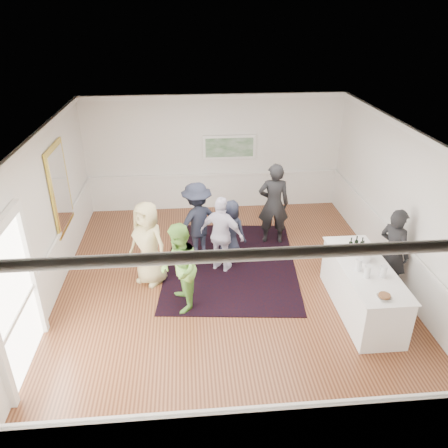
{
  "coord_description": "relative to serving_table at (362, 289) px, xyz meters",
  "views": [
    {
      "loc": [
        -0.76,
        -7.51,
        5.28
      ],
      "look_at": [
        -0.08,
        0.2,
        1.35
      ],
      "focal_mm": 35.0,
      "sensor_mm": 36.0,
      "label": 1
    }
  ],
  "objects": [
    {
      "name": "floor",
      "position": [
        -2.43,
        1.01,
        -0.49
      ],
      "size": [
        8.0,
        8.0,
        0.0
      ],
      "primitive_type": "plane",
      "color": "brown",
      "rests_on": "ground"
    },
    {
      "name": "ceiling",
      "position": [
        -2.43,
        1.01,
        2.71
      ],
      "size": [
        7.0,
        8.0,
        0.02
      ],
      "primitive_type": "cube",
      "color": "white",
      "rests_on": "wall_back"
    },
    {
      "name": "wall_left",
      "position": [
        -5.93,
        1.01,
        1.11
      ],
      "size": [
        0.02,
        8.0,
        3.2
      ],
      "primitive_type": "cube",
      "color": "white",
      "rests_on": "floor"
    },
    {
      "name": "wall_right",
      "position": [
        1.07,
        1.01,
        1.11
      ],
      "size": [
        0.02,
        8.0,
        3.2
      ],
      "primitive_type": "cube",
      "color": "white",
      "rests_on": "floor"
    },
    {
      "name": "wall_back",
      "position": [
        -2.43,
        5.01,
        1.11
      ],
      "size": [
        7.0,
        0.02,
        3.2
      ],
      "primitive_type": "cube",
      "color": "white",
      "rests_on": "floor"
    },
    {
      "name": "wall_front",
      "position": [
        -2.43,
        -2.99,
        1.11
      ],
      "size": [
        7.0,
        0.02,
        3.2
      ],
      "primitive_type": "cube",
      "color": "white",
      "rests_on": "floor"
    },
    {
      "name": "wainscoting",
      "position": [
        -2.43,
        1.01,
        0.01
      ],
      "size": [
        7.0,
        8.0,
        1.0
      ],
      "primitive_type": null,
      "color": "white",
      "rests_on": "floor"
    },
    {
      "name": "mirror",
      "position": [
        -5.88,
        2.31,
        1.31
      ],
      "size": [
        0.05,
        1.25,
        1.85
      ],
      "color": "gold",
      "rests_on": "wall_left"
    },
    {
      "name": "doorway",
      "position": [
        -5.87,
        -0.89,
        0.93
      ],
      "size": [
        0.1,
        1.78,
        2.56
      ],
      "color": "white",
      "rests_on": "wall_left"
    },
    {
      "name": "landscape_painting",
      "position": [
        -2.03,
        4.96,
        1.29
      ],
      "size": [
        1.44,
        0.06,
        0.66
      ],
      "color": "white",
      "rests_on": "wall_back"
    },
    {
      "name": "area_rug",
      "position": [
        -2.29,
        1.86,
        -0.48
      ],
      "size": [
        3.25,
        4.05,
        0.02
      ],
      "primitive_type": "cube",
      "rotation": [
        0.0,
        0.0,
        -0.1
      ],
      "color": "black",
      "rests_on": "floor"
    },
    {
      "name": "serving_table",
      "position": [
        0.0,
        0.0,
        0.0
      ],
      "size": [
        0.91,
        2.39,
        0.97
      ],
      "color": "white",
      "rests_on": "floor"
    },
    {
      "name": "bartender",
      "position": [
        0.77,
        0.56,
        0.43
      ],
      "size": [
        0.7,
        0.8,
        1.84
      ],
      "primitive_type": "imported",
      "rotation": [
        0.0,
        0.0,
        2.06
      ],
      "color": "black",
      "rests_on": "floor"
    },
    {
      "name": "guest_tan",
      "position": [
        -4.04,
        1.35,
        0.42
      ],
      "size": [
        1.05,
        0.99,
        1.81
      ],
      "primitive_type": "imported",
      "rotation": [
        0.0,
        0.0,
        -0.65
      ],
      "color": "tan",
      "rests_on": "floor"
    },
    {
      "name": "guest_green",
      "position": [
        -3.41,
        0.38,
        0.4
      ],
      "size": [
        0.77,
        0.94,
        1.77
      ],
      "primitive_type": "imported",
      "rotation": [
        0.0,
        0.0,
        -1.45
      ],
      "color": "#6CAC45",
      "rests_on": "floor"
    },
    {
      "name": "guest_lilac",
      "position": [
        -2.51,
        1.68,
        0.37
      ],
      "size": [
        1.08,
        0.87,
        1.72
      ],
      "primitive_type": "imported",
      "rotation": [
        0.0,
        0.0,
        2.61
      ],
      "color": "silver",
      "rests_on": "floor"
    },
    {
      "name": "guest_dark_a",
      "position": [
        -3.02,
        2.23,
        0.43
      ],
      "size": [
        1.37,
        1.18,
        1.84
      ],
      "primitive_type": "imported",
      "rotation": [
        0.0,
        0.0,
        3.65
      ],
      "color": "#1C202F",
      "rests_on": "floor"
    },
    {
      "name": "guest_dark_b",
      "position": [
        -1.18,
        2.82,
        0.52
      ],
      "size": [
        0.78,
        0.55,
        2.02
      ],
      "primitive_type": "imported",
      "rotation": [
        0.0,
        0.0,
        3.05
      ],
      "color": "black",
      "rests_on": "floor"
    },
    {
      "name": "guest_navy",
      "position": [
        -2.27,
        2.12,
        0.23
      ],
      "size": [
        0.84,
        0.77,
        1.44
      ],
      "primitive_type": "imported",
      "rotation": [
        0.0,
        0.0,
        2.56
      ],
      "color": "#1C202F",
      "rests_on": "floor"
    },
    {
      "name": "wine_bottles",
      "position": [
        0.02,
        0.55,
        0.64
      ],
      "size": [
        0.29,
        0.27,
        0.31
      ],
      "color": "black",
      "rests_on": "serving_table"
    },
    {
      "name": "juice_pitchers",
      "position": [
        -0.04,
        -0.24,
        0.6
      ],
      "size": [
        0.47,
        0.37,
        0.24
      ],
      "color": "#56A23A",
      "rests_on": "serving_table"
    },
    {
      "name": "ice_bucket",
      "position": [
        0.06,
        0.23,
        0.6
      ],
      "size": [
        0.26,
        0.26,
        0.25
      ],
      "primitive_type": "cylinder",
      "color": "silver",
      "rests_on": "serving_table"
    },
    {
      "name": "nut_bowl",
      "position": [
        -0.07,
        -0.95,
        0.52
      ],
      "size": [
        0.24,
        0.24,
        0.07
      ],
      "color": "white",
      "rests_on": "serving_table"
    }
  ]
}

